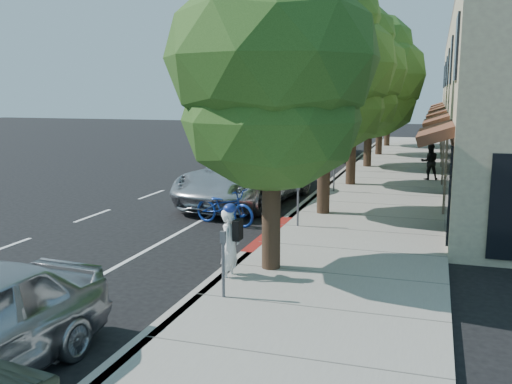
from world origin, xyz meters
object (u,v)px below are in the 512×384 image
at_px(street_tree_0, 272,64).
at_px(dark_suv_far, 332,141).
at_px(street_tree_1, 326,68).
at_px(dark_sedan, 272,169).
at_px(bicycle, 225,207).
at_px(white_pickup, 332,144).
at_px(street_tree_4, 381,88).
at_px(street_tree_2, 353,74).
at_px(silver_suv, 245,177).
at_px(cyclist, 230,246).
at_px(pedestrian, 430,162).
at_px(street_tree_5, 389,85).
at_px(street_tree_3, 370,77).

relative_size(street_tree_0, dark_suv_far, 1.67).
bearing_deg(street_tree_1, dark_sedan, 121.80).
height_order(bicycle, white_pickup, white_pickup).
bearing_deg(street_tree_4, street_tree_0, -90.00).
bearing_deg(street_tree_0, dark_sedan, 105.74).
bearing_deg(street_tree_1, street_tree_2, 90.00).
xyz_separation_m(street_tree_2, silver_suv, (-3.10, -4.50, -3.73)).
xyz_separation_m(street_tree_4, dark_sedan, (-3.10, -13.00, -3.39)).
distance_m(street_tree_2, cyclist, 13.38).
height_order(street_tree_4, cyclist, street_tree_4).
bearing_deg(pedestrian, bicycle, 47.22).
relative_size(street_tree_4, cyclist, 4.32).
bearing_deg(street_tree_1, street_tree_5, 90.00).
distance_m(street_tree_4, dark_sedan, 13.79).
height_order(street_tree_2, cyclist, street_tree_2).
height_order(street_tree_1, street_tree_2, street_tree_2).
relative_size(street_tree_4, dark_sedan, 1.43).
xyz_separation_m(cyclist, dark_sedan, (-2.45, 11.79, -0.00)).
bearing_deg(street_tree_5, bicycle, -95.76).
distance_m(white_pickup, dark_suv_far, 2.78).
xyz_separation_m(street_tree_5, silver_suv, (-3.10, -22.50, -3.45)).
relative_size(bicycle, pedestrian, 1.32).
distance_m(street_tree_3, white_pickup, 6.56).
bearing_deg(cyclist, pedestrian, -11.31).
height_order(bicycle, pedestrian, pedestrian).
bearing_deg(street_tree_3, street_tree_1, -90.00).
bearing_deg(street_tree_5, street_tree_0, -90.00).
distance_m(street_tree_0, dark_suv_far, 25.84).
bearing_deg(dark_suv_far, dark_sedan, -88.61).
relative_size(bicycle, dark_suv_far, 0.48).
bearing_deg(street_tree_3, street_tree_5, 90.00).
bearing_deg(street_tree_0, street_tree_4, 90.00).
xyz_separation_m(street_tree_1, street_tree_4, (-0.00, 18.00, -0.46)).
xyz_separation_m(street_tree_0, street_tree_1, (-0.00, 6.00, 0.13)).
bearing_deg(dark_suv_far, silver_suv, -88.61).
bearing_deg(white_pickup, silver_suv, -99.61).
height_order(street_tree_3, cyclist, street_tree_3).
height_order(street_tree_2, silver_suv, street_tree_2).
height_order(street_tree_3, silver_suv, street_tree_3).
xyz_separation_m(bicycle, white_pickup, (-0.04, 18.52, 0.29)).
bearing_deg(bicycle, silver_suv, 24.07).
distance_m(street_tree_2, street_tree_5, 18.00).
bearing_deg(white_pickup, dark_sedan, -100.12).
relative_size(street_tree_1, silver_suv, 1.11).
relative_size(street_tree_4, bicycle, 3.26).
height_order(street_tree_2, street_tree_3, street_tree_3).
bearing_deg(white_pickup, street_tree_1, -88.85).
xyz_separation_m(street_tree_3, dark_suv_far, (-3.10, 7.37, -3.91)).
bearing_deg(street_tree_3, pedestrian, -50.61).
distance_m(street_tree_0, street_tree_5, 30.00).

